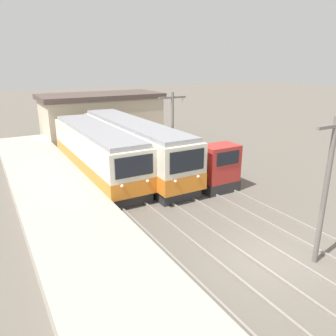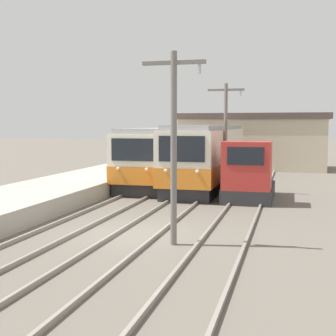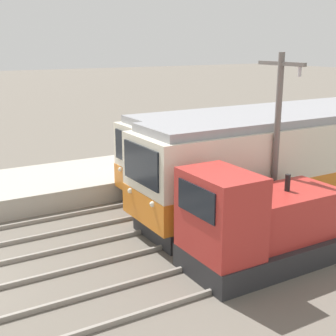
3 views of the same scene
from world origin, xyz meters
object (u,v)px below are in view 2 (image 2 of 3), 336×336
(shunting_locomotive, at_px, (249,176))
(commuter_train_center, at_px, (209,157))
(catenary_mast_near, at_px, (174,140))
(commuter_train_left, at_px, (166,158))
(catenary_mast_mid, at_px, (226,133))

(shunting_locomotive, bearing_deg, commuter_train_center, 119.84)
(shunting_locomotive, distance_m, catenary_mast_near, 10.04)
(commuter_train_left, height_order, commuter_train_center, commuter_train_center)
(commuter_train_left, height_order, catenary_mast_mid, catenary_mast_mid)
(catenary_mast_mid, bearing_deg, commuter_train_center, 114.69)
(shunting_locomotive, relative_size, catenary_mast_mid, 0.81)
(shunting_locomotive, height_order, catenary_mast_mid, catenary_mast_mid)
(commuter_train_left, bearing_deg, commuter_train_center, -0.81)
(shunting_locomotive, bearing_deg, commuter_train_left, 137.74)
(shunting_locomotive, bearing_deg, catenary_mast_mid, 127.44)
(catenary_mast_near, distance_m, catenary_mast_mid, 11.64)
(commuter_train_left, relative_size, commuter_train_center, 0.88)
(commuter_train_center, bearing_deg, commuter_train_left, 179.19)
(catenary_mast_near, bearing_deg, catenary_mast_mid, 90.00)
(shunting_locomotive, xyz_separation_m, catenary_mast_mid, (-1.49, 1.95, 2.12))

